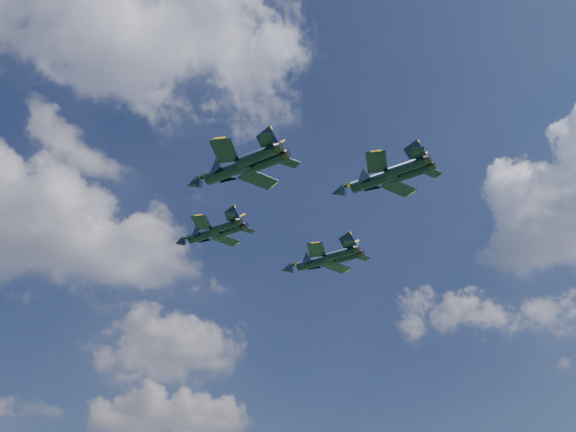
{
  "coord_description": "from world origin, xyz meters",
  "views": [
    {
      "loc": [
        -32.59,
        -82.33,
        3.55
      ],
      "look_at": [
        -3.85,
        2.06,
        57.46
      ],
      "focal_mm": 40.0,
      "sensor_mm": 36.0,
      "label": 1
    }
  ],
  "objects_px": {
    "jet_lead": "(203,235)",
    "jet_slot": "(371,180)",
    "jet_right": "(313,262)",
    "jet_left": "(225,171)"
  },
  "relations": [
    {
      "from": "jet_lead",
      "to": "jet_slot",
      "type": "height_order",
      "value": "jet_slot"
    },
    {
      "from": "jet_right",
      "to": "jet_left",
      "type": "bearing_deg",
      "value": -173.3
    },
    {
      "from": "jet_left",
      "to": "jet_slot",
      "type": "bearing_deg",
      "value": -41.43
    },
    {
      "from": "jet_slot",
      "to": "jet_right",
      "type": "bearing_deg",
      "value": 50.91
    },
    {
      "from": "jet_slot",
      "to": "jet_lead",
      "type": "bearing_deg",
      "value": 90.44
    },
    {
      "from": "jet_lead",
      "to": "jet_slot",
      "type": "bearing_deg",
      "value": -90.86
    },
    {
      "from": "jet_lead",
      "to": "jet_right",
      "type": "height_order",
      "value": "jet_lead"
    },
    {
      "from": "jet_left",
      "to": "jet_slot",
      "type": "xyz_separation_m",
      "value": [
        22.65,
        -0.91,
        2.77
      ]
    },
    {
      "from": "jet_left",
      "to": "jet_right",
      "type": "relative_size",
      "value": 1.04
    },
    {
      "from": "jet_lead",
      "to": "jet_left",
      "type": "distance_m",
      "value": 24.68
    }
  ]
}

